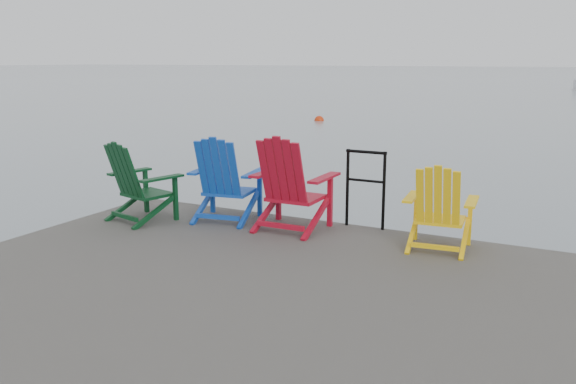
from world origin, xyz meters
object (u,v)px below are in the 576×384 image
at_px(handrail, 366,181).
at_px(chair_blue, 225,179).
at_px(chair_red, 290,183).
at_px(buoy_b, 319,121).
at_px(chair_green, 138,182).
at_px(chair_yellow, 440,207).

bearing_deg(handrail, chair_blue, -163.19).
xyz_separation_m(chair_red, buoy_b, (-6.95, 16.22, -1.04)).
distance_m(handrail, chair_red, 0.87).
distance_m(chair_green, buoy_b, 17.49).
bearing_deg(handrail, chair_green, -159.05).
bearing_deg(chair_yellow, buoy_b, 112.25).
bearing_deg(chair_green, handrail, 35.60).
relative_size(handrail, chair_yellow, 1.01).
bearing_deg(chair_blue, chair_red, -10.13).
bearing_deg(chair_red, chair_yellow, 0.58).
bearing_deg(buoy_b, chair_green, -72.83).
bearing_deg(chair_blue, chair_green, -161.88).
relative_size(chair_green, chair_red, 0.89).
height_order(chair_blue, buoy_b, chair_blue).
bearing_deg(chair_yellow, chair_green, -177.69).
distance_m(handrail, chair_blue, 1.67).
bearing_deg(handrail, buoy_b, 115.98).
relative_size(chair_blue, chair_red, 0.95).
bearing_deg(chair_yellow, chair_blue, 174.55).
xyz_separation_m(handrail, chair_red, (-0.71, -0.49, -0.00)).
height_order(chair_green, chair_blue, chair_blue).
bearing_deg(buoy_b, chair_yellow, -61.96).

